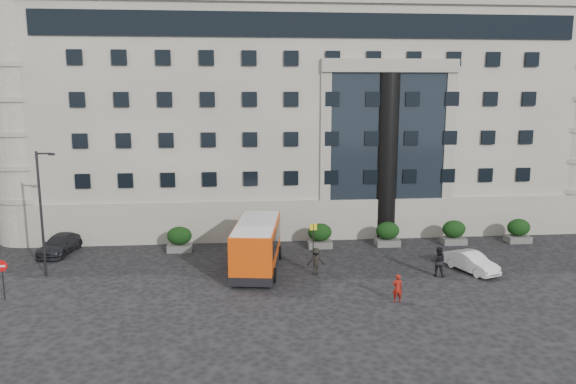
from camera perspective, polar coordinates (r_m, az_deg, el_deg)
name	(u,v)px	position (r m, az deg, el deg)	size (l,w,h in m)	color
ground	(235,286)	(34.64, -5.43, -9.46)	(120.00, 120.00, 0.00)	black
civic_building	(295,118)	(54.96, 0.67, 7.56)	(44.00, 24.00, 18.00)	gray
entrance_column	(386,157)	(44.81, 9.95, 3.54)	(1.80, 1.80, 13.00)	black
apartment_far	(5,95)	(75.61, -26.84, 8.76)	(13.00, 13.00, 22.00)	#7E6749
hedge_a	(180,239)	(42.01, -10.96, -4.70)	(1.80, 1.26, 1.84)	#50504E
hedge_b	(251,237)	(41.82, -3.83, -4.60)	(1.80, 1.26, 1.84)	#50504E
hedge_c	(320,235)	(42.28, 3.26, -4.42)	(1.80, 1.26, 1.84)	#50504E
hedge_d	(388,234)	(43.36, 10.08, -4.19)	(1.80, 1.26, 1.84)	#50504E
hedge_e	(454,232)	(45.02, 16.49, -3.92)	(1.80, 1.26, 1.84)	#50504E
hedge_f	(518,230)	(47.19, 22.37, -3.63)	(1.80, 1.26, 1.84)	#50504E
street_lamp	(42,209)	(38.29, -23.73, -1.59)	(1.16, 0.18, 8.00)	#262628
bus_stop_sign	(313,235)	(39.27, 2.58, -4.37)	(0.50, 0.08, 2.52)	#262628
no_entry_sign	(2,272)	(35.62, -27.05, -7.23)	(0.64, 0.16, 2.32)	#262628
minibus	(257,244)	(36.97, -3.20, -5.29)	(3.73, 7.93, 3.18)	#D8430A
red_truck	(59,213)	(51.73, -22.23, -2.01)	(2.43, 4.83, 2.55)	#9B0F0B
parked_car_c	(60,244)	(44.03, -22.15, -4.94)	(1.88, 4.62, 1.34)	black
parked_car_d	(35,220)	(52.68, -24.33, -2.62)	(2.32, 5.04, 1.40)	black
white_taxi	(472,262)	(38.72, 18.15, -6.79)	(1.36, 3.91, 1.29)	silver
pedestrian_a	(397,288)	(32.33, 11.06, -9.57)	(0.59, 0.39, 1.61)	maroon
pedestrian_b	(438,261)	(37.15, 15.01, -6.83)	(0.94, 0.73, 1.93)	black
pedestrian_c	(316,261)	(36.34, 2.85, -7.02)	(1.12, 0.64, 1.73)	black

